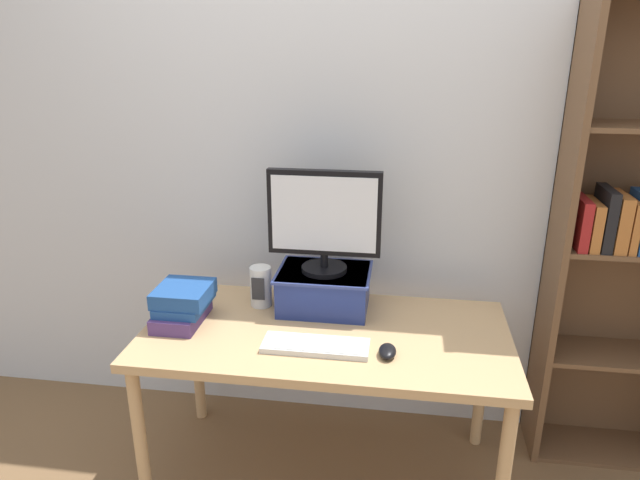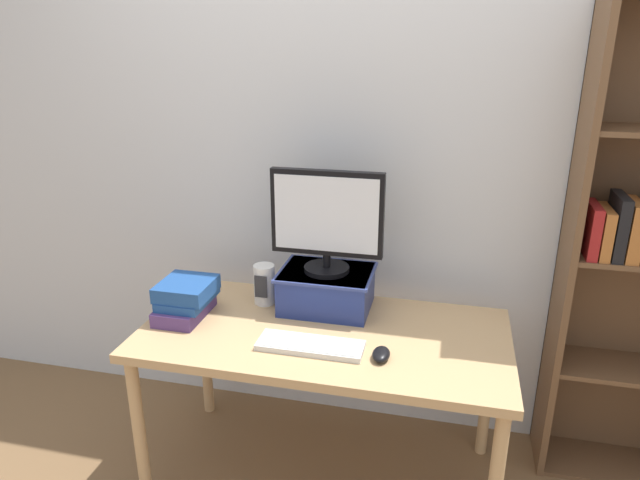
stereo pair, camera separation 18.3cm
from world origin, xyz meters
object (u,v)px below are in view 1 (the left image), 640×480
Objects in this scene: computer_monitor at (324,219)px; desk at (326,346)px; riser_box at (324,288)px; desk_speaker at (261,286)px; bookshelf_unit at (633,244)px; computer_mouse at (387,351)px; keyboard at (316,346)px; book_stack at (183,304)px.

desk is at bearing -80.25° from computer_monitor.
riser_box is (-0.03, 0.20, 0.16)m from desk.
desk_speaker is (-0.31, 0.18, 0.16)m from desk.
computer_monitor is at bearing -172.26° from bookshelf_unit.
riser_box is at bearing -172.33° from bookshelf_unit.
riser_box is 3.77× the size of computer_mouse.
computer_monitor reaches higher than keyboard.
bookshelf_unit reaches higher than riser_box.
bookshelf_unit is 11.21× the size of desk_speaker.
keyboard is at bearing -87.20° from computer_monitor.
bookshelf_unit is 4.24× the size of computer_monitor.
computer_mouse is 0.59× the size of desk_speaker.
computer_monitor reaches higher than book_stack.
computer_monitor is at bearing 92.80° from keyboard.
computer_mouse reaches higher than keyboard.
riser_box is 0.31m from computer_monitor.
computer_monitor is (-0.03, 0.20, 0.47)m from desk.
keyboard is at bearing 177.48° from computer_mouse.
bookshelf_unit is 1.85m from book_stack.
book_stack is 1.54× the size of desk_speaker.
riser_box is 0.27m from desk_speaker.
book_stack is (-0.55, -0.21, -0.01)m from riser_box.
desk_speaker is at bearing -173.03° from bookshelf_unit.
desk is 3.12× the size of computer_monitor.
computer_monitor is 0.52m from keyboard.
book_stack is (-0.55, -0.21, -0.32)m from computer_monitor.
computer_monitor reaches higher than desk.
book_stack reaches higher than computer_mouse.
desk is at bearing -31.01° from desk_speaker.
bookshelf_unit is at bearing 16.89° from desk.
computer_monitor is 1.72× the size of book_stack.
keyboard is at bearing -87.21° from riser_box.
desk_speaker reaches higher than keyboard.
book_stack reaches higher than keyboard.
keyboard is (0.02, -0.34, -0.08)m from riser_box.
computer_monitor is 4.45× the size of computer_mouse.
bookshelf_unit is 1.37m from keyboard.
book_stack is (-0.83, 0.15, 0.06)m from computer_mouse.
desk_speaker reaches higher than computer_mouse.
computer_monitor is at bearing 99.75° from desk.
bookshelf_unit reaches higher than desk.
desk is 0.26m from riser_box.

